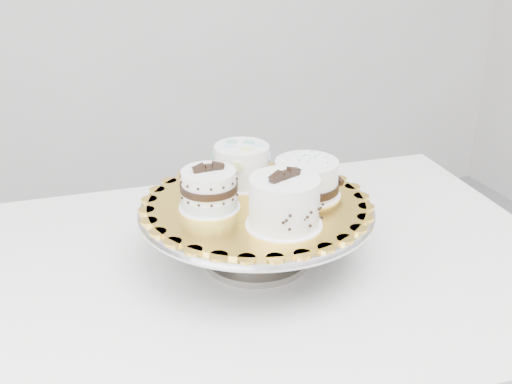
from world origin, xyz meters
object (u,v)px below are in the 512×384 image
object	(u,v)px
cake_board	(256,204)
cake_ribbon	(307,179)
cake_swirl	(284,203)
cake_dots	(242,164)
cake_banded	(209,191)
table	(241,306)
cake_stand	(256,223)

from	to	relation	value
cake_board	cake_ribbon	size ratio (longest dim) A/B	2.84
cake_swirl	cake_dots	xyz separation A→B (m)	(-0.00, 0.18, -0.00)
cake_dots	cake_banded	bearing A→B (deg)	-156.97
table	cake_swirl	bearing A→B (deg)	-59.79
cake_dots	cake_ribbon	xyz separation A→B (m)	(0.09, -0.09, -0.01)
cake_stand	cake_board	size ratio (longest dim) A/B	1.09
cake_stand	cake_ribbon	xyz separation A→B (m)	(0.09, -0.00, 0.07)
cake_stand	cake_banded	world-z (taller)	cake_banded
table	cake_banded	xyz separation A→B (m)	(-0.05, 0.02, 0.23)
cake_swirl	cake_dots	distance (m)	0.18
table	cake_swirl	world-z (taller)	cake_swirl
cake_stand	cake_swirl	bearing A→B (deg)	-84.01
cake_stand	cake_swirl	xyz separation A→B (m)	(0.01, -0.09, 0.08)
cake_ribbon	table	bearing A→B (deg)	170.51
table	cake_stand	xyz separation A→B (m)	(0.03, 0.01, 0.16)
table	cake_board	world-z (taller)	cake_board
cake_ribbon	cake_stand	bearing A→B (deg)	167.14
cake_banded	cake_ribbon	distance (m)	0.17
cake_stand	table	bearing A→B (deg)	-168.75
cake_stand	cake_dots	size ratio (longest dim) A/B	3.25
cake_stand	cake_board	bearing A→B (deg)	-90.00
table	cake_ribbon	bearing A→B (deg)	6.30
cake_banded	cake_dots	world-z (taller)	cake_banded
cake_banded	cake_ribbon	xyz separation A→B (m)	(0.17, -0.01, -0.00)
cake_swirl	cake_ribbon	xyz separation A→B (m)	(0.08, 0.09, -0.01)
cake_banded	cake_board	bearing A→B (deg)	-7.37
cake_board	cake_dots	world-z (taller)	cake_dots
cake_board	cake_dots	size ratio (longest dim) A/B	2.99
cake_banded	cake_dots	xyz separation A→B (m)	(0.08, 0.07, 0.01)
cake_dots	cake_ribbon	world-z (taller)	cake_dots
cake_banded	cake_swirl	bearing A→B (deg)	-49.70
cake_swirl	cake_ribbon	world-z (taller)	cake_swirl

